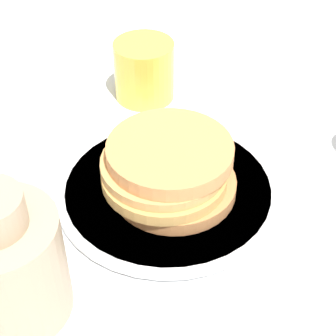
% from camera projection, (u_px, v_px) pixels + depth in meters
% --- Properties ---
extents(ground_plane, '(4.00, 4.00, 0.00)m').
position_uv_depth(ground_plane, '(162.00, 187.00, 0.66)').
color(ground_plane, white).
extents(plate, '(0.26, 0.26, 0.01)m').
position_uv_depth(plate, '(168.00, 189.00, 0.65)').
color(plate, white).
rests_on(plate, ground_plane).
extents(pancake_stack, '(0.15, 0.15, 0.06)m').
position_uv_depth(pancake_stack, '(169.00, 169.00, 0.62)').
color(pancake_stack, '#BE7A46').
rests_on(pancake_stack, plate).
extents(juice_glass, '(0.08, 0.08, 0.08)m').
position_uv_depth(juice_glass, '(146.00, 70.00, 0.78)').
color(juice_glass, yellow).
rests_on(juice_glass, ground_plane).
extents(cream_jug, '(0.11, 0.11, 0.14)m').
position_uv_depth(cream_jug, '(5.00, 264.00, 0.50)').
color(cream_jug, tan).
rests_on(cream_jug, ground_plane).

